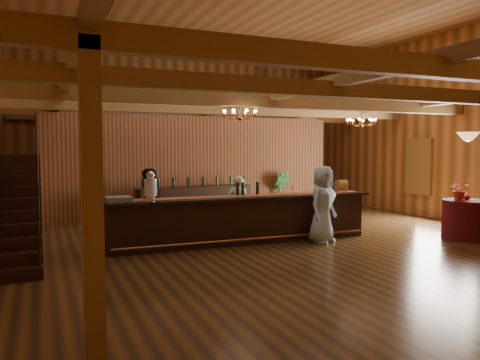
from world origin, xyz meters
name	(u,v)px	position (x,y,z in m)	size (l,w,h in m)	color
floor	(261,235)	(0.00, 0.00, 0.00)	(14.00, 14.00, 0.00)	brown
ceiling	(262,6)	(0.00, 0.00, 5.50)	(14.00, 14.00, 0.00)	olive
wall_back	(181,131)	(0.00, 7.00, 2.75)	(12.00, 0.10, 5.50)	#C1753C
wall_right	(447,127)	(6.00, 0.00, 2.75)	(0.10, 14.00, 5.50)	#C1753C
beam_grid	(253,104)	(0.00, 0.51, 3.24)	(11.90, 13.90, 0.39)	olive
support_posts	(271,171)	(0.00, -0.50, 1.60)	(9.20, 10.20, 3.20)	olive
partition_wall	(197,167)	(-0.50, 3.50, 1.55)	(9.00, 0.18, 3.10)	brown
window_right_back	(419,166)	(5.95, 1.00, 1.55)	(0.12, 1.05, 1.75)	white
staircase	(12,210)	(-5.45, -0.74, 1.00)	(1.00, 2.80, 2.00)	black
backroom_boxes	(186,194)	(-0.29, 5.50, 0.53)	(4.10, 0.60, 1.10)	black
tasting_bar	(241,219)	(-0.82, -0.66, 0.54)	(6.35, 0.97, 1.07)	black
beverage_dispenser	(151,186)	(-2.84, -0.56, 1.34)	(0.26, 0.26, 0.60)	silver
glass_rack_tray	(118,199)	(-3.52, -0.64, 1.11)	(0.50, 0.50, 0.10)	gray
raffle_drum	(342,185)	(1.79, -0.77, 1.23)	(0.34, 0.24, 0.30)	#A26E2B
bar_bottle_0	(238,189)	(-0.86, -0.54, 1.21)	(0.07, 0.07, 0.30)	black
bar_bottle_1	(243,189)	(-0.73, -0.54, 1.21)	(0.07, 0.07, 0.30)	black
bar_bottle_2	(257,188)	(-0.37, -0.55, 1.21)	(0.07, 0.07, 0.30)	black
backbar_shelf	(196,203)	(-0.73, 2.96, 0.50)	(3.53, 0.55, 0.99)	black
round_table	(466,219)	(4.23, -2.29, 0.46)	(1.05, 1.05, 0.91)	#4E0E15
chandelier_left	(240,114)	(-0.73, -0.35, 2.91)	(0.80, 0.80, 0.45)	#AA5E2B
chandelier_right	(361,122)	(3.34, 0.52, 2.86)	(0.80, 0.80, 0.50)	#AA5E2B
pendant_lamp	(468,136)	(4.23, -2.29, 2.40)	(0.52, 0.52, 0.90)	#AA5E2B
bartender	(238,206)	(-0.57, 0.12, 0.73)	(0.53, 0.35, 1.47)	white
staff_second	(148,206)	(-2.76, 0.12, 0.84)	(0.82, 0.64, 1.68)	black
guest	(323,204)	(0.87, -1.35, 0.87)	(0.85, 0.55, 1.74)	#B0D6ED
floor_plant	(279,192)	(2.22, 3.28, 0.70)	(0.76, 0.62, 1.39)	#2F6530
table_flowers	(460,190)	(4.09, -2.22, 1.15)	(0.43, 0.38, 0.48)	red
table_vase	(467,194)	(4.29, -2.24, 1.06)	(0.14, 0.14, 0.29)	#AA5E2B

